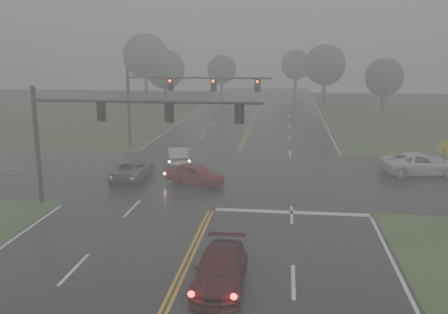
# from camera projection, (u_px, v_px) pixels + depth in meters

# --- Properties ---
(main_road) EXTENTS (18.00, 160.00, 0.02)m
(main_road) POSITION_uv_depth(u_px,v_px,m) (224.00, 183.00, 33.65)
(main_road) COLOR black
(main_road) RESTS_ON ground
(cross_street) EXTENTS (120.00, 14.00, 0.02)m
(cross_street) POSITION_uv_depth(u_px,v_px,m) (227.00, 176.00, 35.59)
(cross_street) COLOR black
(cross_street) RESTS_ON ground
(stop_bar) EXTENTS (8.50, 0.50, 0.01)m
(stop_bar) POSITION_uv_depth(u_px,v_px,m) (292.00, 213.00, 27.69)
(stop_bar) COLOR silver
(stop_bar) RESTS_ON ground
(sedan_maroon) EXTENTS (1.90, 4.65, 1.35)m
(sedan_maroon) POSITION_uv_depth(u_px,v_px,m) (221.00, 286.00, 19.19)
(sedan_maroon) COLOR #3E0B12
(sedan_maroon) RESTS_ON ground
(sedan_red) EXTENTS (4.36, 2.88, 1.38)m
(sedan_red) POSITION_uv_depth(u_px,v_px,m) (195.00, 184.00, 33.42)
(sedan_red) COLOR maroon
(sedan_red) RESTS_ON ground
(sedan_silver) EXTENTS (2.56, 4.39, 1.37)m
(sedan_silver) POSITION_uv_depth(u_px,v_px,m) (178.00, 164.00, 39.07)
(sedan_silver) COLOR #A9ABB1
(sedan_silver) RESTS_ON ground
(car_grey) EXTENTS (2.25, 4.77, 1.32)m
(car_grey) POSITION_uv_depth(u_px,v_px,m) (133.00, 178.00, 34.94)
(car_grey) COLOR #585B60
(car_grey) RESTS_ON ground
(pickup_white) EXTENTS (5.95, 3.63, 1.54)m
(pickup_white) POSITION_uv_depth(u_px,v_px,m) (420.00, 174.00, 35.97)
(pickup_white) COLOR silver
(pickup_white) RESTS_ON ground
(signal_gantry_near) EXTENTS (13.16, 0.30, 6.87)m
(signal_gantry_near) POSITION_uv_depth(u_px,v_px,m) (104.00, 123.00, 28.05)
(signal_gantry_near) COLOR black
(signal_gantry_near) RESTS_ON ground
(signal_gantry_far) EXTENTS (13.15, 0.36, 7.16)m
(signal_gantry_far) POSITION_uv_depth(u_px,v_px,m) (172.00, 92.00, 44.71)
(signal_gantry_far) COLOR black
(signal_gantry_far) RESTS_ON ground
(sign_diamond_east) EXTENTS (1.12, 0.23, 2.71)m
(sign_diamond_east) POSITION_uv_depth(u_px,v_px,m) (444.00, 152.00, 34.83)
(sign_diamond_east) COLOR black
(sign_diamond_east) RESTS_ON ground
(tree_nw_a) EXTENTS (5.90, 5.90, 8.66)m
(tree_nw_a) POSITION_uv_depth(u_px,v_px,m) (165.00, 69.00, 74.83)
(tree_nw_a) COLOR #31261F
(tree_nw_a) RESTS_ON ground
(tree_ne_a) EXTENTS (6.40, 6.40, 9.40)m
(tree_ne_a) POSITION_uv_depth(u_px,v_px,m) (325.00, 65.00, 78.18)
(tree_ne_a) COLOR #31261F
(tree_ne_a) RESTS_ON ground
(tree_n_mid) EXTENTS (5.19, 5.19, 7.62)m
(tree_n_mid) POSITION_uv_depth(u_px,v_px,m) (222.00, 70.00, 88.96)
(tree_n_mid) COLOR #31261F
(tree_n_mid) RESTS_ON ground
(tree_e_near) EXTENTS (5.16, 5.16, 7.57)m
(tree_e_near) POSITION_uv_depth(u_px,v_px,m) (384.00, 77.00, 67.70)
(tree_e_near) COLOR #31261F
(tree_e_near) RESTS_ON ground
(tree_nw_b) EXTENTS (7.66, 7.66, 11.25)m
(tree_nw_b) POSITION_uv_depth(u_px,v_px,m) (145.00, 56.00, 85.17)
(tree_nw_b) COLOR #31261F
(tree_nw_b) RESTS_ON ground
(tree_n_far) EXTENTS (5.77, 5.77, 8.47)m
(tree_n_far) POSITION_uv_depth(u_px,v_px,m) (296.00, 65.00, 96.25)
(tree_n_far) COLOR #31261F
(tree_n_far) RESTS_ON ground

